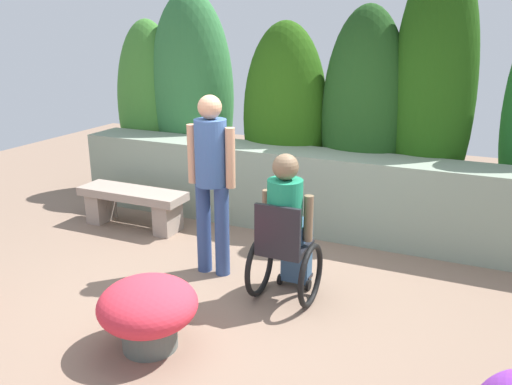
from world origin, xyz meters
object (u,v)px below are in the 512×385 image
at_px(person_standing_companion, 211,174).
at_px(flower_pot_purple_near, 148,310).
at_px(stone_bench, 133,203).
at_px(person_in_wheelchair, 287,233).

distance_m(person_standing_companion, flower_pot_purple_near, 1.51).
height_order(stone_bench, flower_pot_purple_near, flower_pot_purple_near).
xyz_separation_m(person_standing_companion, flower_pot_purple_near, (0.18, -1.33, -0.69)).
bearing_deg(person_in_wheelchair, person_standing_companion, 174.98).
relative_size(person_in_wheelchair, flower_pot_purple_near, 1.78).
height_order(person_in_wheelchair, flower_pot_purple_near, person_in_wheelchair).
distance_m(stone_bench, person_standing_companion, 1.77).
distance_m(stone_bench, flower_pot_purple_near, 2.62).
bearing_deg(person_in_wheelchair, flower_pot_purple_near, -111.77).
bearing_deg(person_standing_companion, stone_bench, 156.10).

